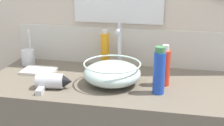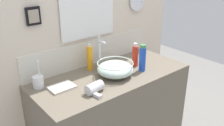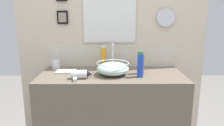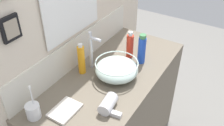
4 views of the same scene
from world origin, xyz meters
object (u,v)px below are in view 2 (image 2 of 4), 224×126
object	(u,v)px
spray_bottle	(90,58)
soap_dispenser	(135,56)
hair_drier	(96,87)
shampoo_bottle	(142,58)
glass_bowl_sink	(115,69)
hand_towel	(62,87)
toothbrush_cup	(38,82)
faucet	(100,51)

from	to	relation	value
spray_bottle	soap_dispenser	bearing A→B (deg)	-28.08
hair_drier	shampoo_bottle	xyz separation A→B (m)	(0.50, 0.05, 0.07)
glass_bowl_sink	soap_dispenser	distance (m)	0.26
glass_bowl_sink	hand_towel	distance (m)	0.44
toothbrush_cup	hand_towel	size ratio (longest dim) A/B	1.17
soap_dispenser	spray_bottle	xyz separation A→B (m)	(-0.34, 0.18, 0.01)
toothbrush_cup	soap_dispenser	distance (m)	0.82
hair_drier	hand_towel	bearing A→B (deg)	129.08
spray_bottle	toothbrush_cup	bearing A→B (deg)	-177.74
shampoo_bottle	toothbrush_cup	bearing A→B (deg)	161.03
spray_bottle	faucet	bearing A→B (deg)	-15.67
soap_dispenser	spray_bottle	size ratio (longest dim) A/B	0.92
hair_drier	hand_towel	distance (m)	0.26
glass_bowl_sink	spray_bottle	bearing A→B (deg)	111.54
toothbrush_cup	shampoo_bottle	bearing A→B (deg)	-18.97
spray_bottle	hand_towel	size ratio (longest dim) A/B	1.26
hair_drier	toothbrush_cup	size ratio (longest dim) A/B	0.86
hair_drier	spray_bottle	bearing A→B (deg)	61.44
hair_drier	soap_dispenser	xyz separation A→B (m)	(0.52, 0.15, 0.06)
soap_dispenser	shampoo_bottle	distance (m)	0.11
faucet	hair_drier	world-z (taller)	faucet
glass_bowl_sink	hand_towel	world-z (taller)	glass_bowl_sink
spray_bottle	glass_bowl_sink	bearing A→B (deg)	-68.46
shampoo_bottle	hand_towel	distance (m)	0.69
glass_bowl_sink	hand_towel	bearing A→B (deg)	168.97
faucet	hand_towel	distance (m)	0.47
faucet	spray_bottle	bearing A→B (deg)	164.33
hair_drier	toothbrush_cup	distance (m)	0.42
glass_bowl_sink	spray_bottle	xyz separation A→B (m)	(-0.09, 0.22, 0.05)
faucet	hair_drier	bearing A→B (deg)	-130.95
hand_towel	soap_dispenser	bearing A→B (deg)	-3.80
faucet	spray_bottle	xyz separation A→B (m)	(-0.09, 0.02, -0.05)
faucet	soap_dispenser	size ratio (longest dim) A/B	1.34
toothbrush_cup	hand_towel	distance (m)	0.17
hair_drier	shampoo_bottle	size ratio (longest dim) A/B	0.80
hair_drier	hand_towel	xyz separation A→B (m)	(-0.16, 0.20, -0.03)
glass_bowl_sink	hand_towel	xyz separation A→B (m)	(-0.43, 0.08, -0.05)
toothbrush_cup	hand_towel	xyz separation A→B (m)	(0.12, -0.12, -0.04)
glass_bowl_sink	shampoo_bottle	xyz separation A→B (m)	(0.23, -0.07, 0.05)
glass_bowl_sink	faucet	world-z (taller)	faucet
shampoo_bottle	hand_towel	world-z (taller)	shampoo_bottle
hair_drier	soap_dispenser	size ratio (longest dim) A/B	0.87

